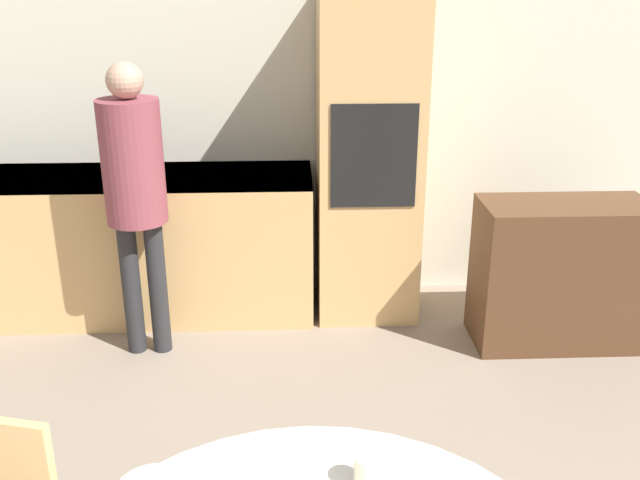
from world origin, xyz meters
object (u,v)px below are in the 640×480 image
oven_unit (368,160)px  cup (368,471)px  sideboard (560,274)px  person_standing (134,181)px

oven_unit → cup: (-0.27, -2.64, -0.18)m
oven_unit → cup: oven_unit is taller
sideboard → person_standing: (-2.39, -0.02, 0.60)m
oven_unit → sideboard: 1.31m
oven_unit → sideboard: oven_unit is taller
oven_unit → sideboard: (1.08, -0.49, -0.56)m
sideboard → oven_unit: bearing=155.6°
person_standing → cup: size_ratio=17.08×
person_standing → cup: 2.38m
oven_unit → person_standing: (-1.31, -0.51, 0.04)m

